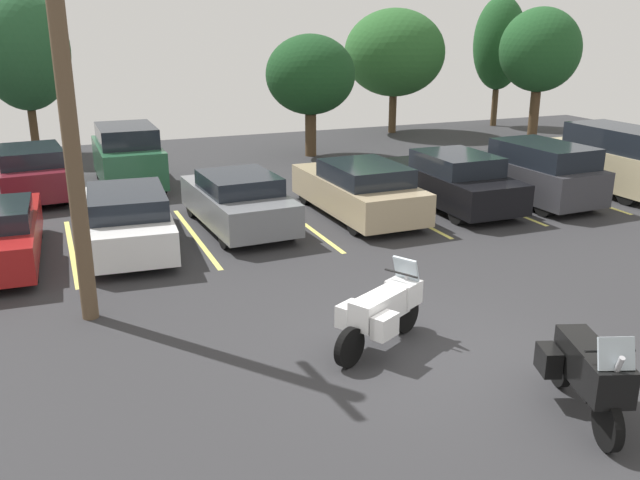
# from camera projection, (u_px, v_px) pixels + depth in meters

# --- Properties ---
(ground) EXTENTS (44.00, 44.00, 0.10)m
(ground) POSITION_uv_depth(u_px,v_px,m) (431.00, 356.00, 10.79)
(ground) COLOR #2D2D30
(motorcycle_touring) EXTENTS (1.99, 1.32, 1.35)m
(motorcycle_touring) POSITION_uv_depth(u_px,v_px,m) (383.00, 310.00, 10.81)
(motorcycle_touring) COLOR black
(motorcycle_touring) RESTS_ON ground
(motorcycle_second) EXTENTS (1.18, 2.11, 1.46)m
(motorcycle_second) POSITION_uv_depth(u_px,v_px,m) (588.00, 371.00, 8.81)
(motorcycle_second) COLOR black
(motorcycle_second) RESTS_ON ground
(parking_stripes) EXTENTS (25.84, 5.09, 0.01)m
(parking_stripes) POSITION_uv_depth(u_px,v_px,m) (251.00, 230.00, 17.10)
(parking_stripes) COLOR #EAE066
(parking_stripes) RESTS_ON ground
(car_white) EXTENTS (2.13, 4.88, 1.40)m
(car_white) POSITION_uv_depth(u_px,v_px,m) (128.00, 218.00, 15.63)
(car_white) COLOR white
(car_white) RESTS_ON ground
(car_grey) EXTENTS (2.04, 4.39, 1.42)m
(car_grey) POSITION_uv_depth(u_px,v_px,m) (238.00, 201.00, 17.07)
(car_grey) COLOR slate
(car_grey) RESTS_ON ground
(car_tan) EXTENTS (1.99, 4.84, 1.49)m
(car_tan) POSITION_uv_depth(u_px,v_px,m) (359.00, 189.00, 18.15)
(car_tan) COLOR tan
(car_tan) RESTS_ON ground
(car_black) EXTENTS (1.90, 4.79, 1.54)m
(car_black) POSITION_uv_depth(u_px,v_px,m) (452.00, 180.00, 19.07)
(car_black) COLOR black
(car_black) RESTS_ON ground
(car_charcoal) EXTENTS (2.01, 4.29, 1.75)m
(car_charcoal) POSITION_uv_depth(u_px,v_px,m) (535.00, 172.00, 19.51)
(car_charcoal) COLOR #38383D
(car_charcoal) RESTS_ON ground
(car_champagne) EXTENTS (1.78, 4.45, 2.02)m
(car_champagne) POSITION_uv_depth(u_px,v_px,m) (613.00, 159.00, 20.66)
(car_champagne) COLOR #C1B289
(car_champagne) RESTS_ON ground
(car_far_maroon) EXTENTS (2.22, 4.66, 1.53)m
(car_far_maroon) POSITION_uv_depth(u_px,v_px,m) (31.00, 171.00, 20.16)
(car_far_maroon) COLOR maroon
(car_far_maroon) RESTS_ON ground
(car_far_green) EXTENTS (1.84, 4.22, 1.93)m
(car_far_green) POSITION_uv_depth(u_px,v_px,m) (128.00, 156.00, 21.39)
(car_far_green) COLOR #235638
(car_far_green) RESTS_ON ground
(utility_pole) EXTENTS (0.28, 1.80, 7.27)m
(utility_pole) POSITION_uv_depth(u_px,v_px,m) (67.00, 103.00, 10.91)
(utility_pole) COLOR brown
(utility_pole) RESTS_ON ground
(tree_center_left) EXTENTS (3.45, 3.45, 5.61)m
(tree_center_left) POSITION_uv_depth(u_px,v_px,m) (540.00, 50.00, 29.17)
(tree_center_left) COLOR #4C3823
(tree_center_left) RESTS_ON ground
(tree_far_left) EXTENTS (2.50, 2.50, 6.19)m
(tree_far_left) POSITION_uv_depth(u_px,v_px,m) (499.00, 44.00, 32.90)
(tree_far_left) COLOR #4C3823
(tree_far_left) RESTS_ON ground
(tree_far_right) EXTENTS (4.58, 4.58, 5.59)m
(tree_far_right) POSITION_uv_depth(u_px,v_px,m) (394.00, 53.00, 30.95)
(tree_far_right) COLOR #4C3823
(tree_far_right) RESTS_ON ground
(tree_center) EXTENTS (3.39, 3.39, 4.58)m
(tree_center) POSITION_uv_depth(u_px,v_px,m) (310.00, 75.00, 25.58)
(tree_center) COLOR #4C3823
(tree_center) RESTS_ON ground
(tree_left) EXTENTS (3.38, 3.38, 6.22)m
(tree_left) POSITION_uv_depth(u_px,v_px,m) (24.00, 50.00, 25.56)
(tree_left) COLOR #4C3823
(tree_left) RESTS_ON ground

